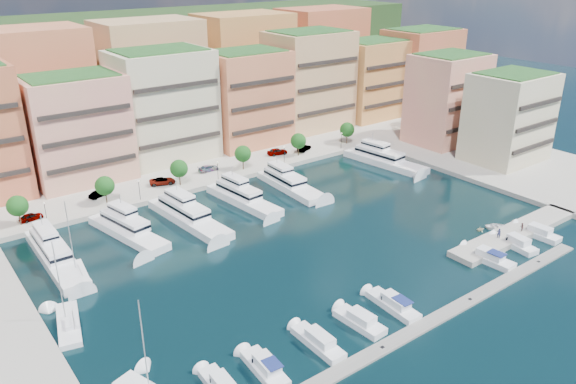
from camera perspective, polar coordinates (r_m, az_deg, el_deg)
name	(u,v)px	position (r m, az deg, el deg)	size (l,w,h in m)	color
ground	(308,236)	(100.32, 2.01, -4.53)	(400.00, 400.00, 0.00)	black
north_quay	(158,149)	(149.90, -13.07, 4.31)	(220.00, 64.00, 2.00)	#9E998E
east_quay	(540,174)	(140.92, 24.24, 1.64)	(34.00, 76.00, 2.00)	#9E998E
hillside	(94,111)	(193.28, -19.10, 7.76)	(240.00, 40.00, 58.00)	#1C3114
south_pontoon	(429,324)	(80.57, 14.11, -12.84)	(72.00, 2.20, 0.35)	gray
finger_pier	(515,235)	(108.59, 22.07, -4.09)	(32.00, 5.00, 2.00)	#9E998E
apartment_2	(77,128)	(128.14, -20.65, 6.06)	(20.00, 15.50, 22.80)	#DEA67C
apartment_3	(163,105)	(136.55, -12.57, 8.60)	(22.00, 16.50, 25.80)	beige
apartment_4	(246,98)	(145.29, -4.24, 9.51)	(20.00, 15.50, 23.80)	#E08054
apartment_5	(309,80)	(159.17, 2.12, 11.28)	(22.00, 16.50, 26.80)	tan
apartment_6	(370,79)	(172.62, 8.34, 11.29)	(20.00, 15.50, 22.80)	#BD8545
apartment_7	(420,69)	(185.68, 13.29, 12.05)	(22.00, 16.50, 24.80)	#D66247
apartment_east_a	(447,99)	(151.92, 15.86, 9.11)	(18.00, 14.50, 22.80)	#DEA67C
apartment_east_b	(509,117)	(142.36, 21.52, 7.09)	(18.00, 14.50, 20.80)	beige
backblock_1	(34,92)	(149.50, -24.41, 9.20)	(26.00, 18.00, 30.00)	#E08054
backblock_2	(151,77)	(158.53, -13.77, 11.23)	(26.00, 18.00, 30.00)	tan
backblock_3	(244,66)	(172.38, -4.45, 12.69)	(26.00, 18.00, 30.00)	#BD8545
backblock_4	(321,56)	(190.00, 3.39, 13.66)	(26.00, 18.00, 30.00)	#D66247
tree_0	(17,206)	(111.75, -25.79, -1.29)	(3.80, 3.80, 5.65)	#473323
tree_1	(105,186)	(115.19, -18.12, 0.61)	(3.80, 3.80, 5.65)	#473323
tree_2	(179,169)	(120.67, -11.02, 2.35)	(3.80, 3.80, 5.65)	#473323
tree_3	(243,154)	(127.93, -4.61, 3.89)	(3.80, 3.80, 5.65)	#473323
tree_4	(298,141)	(136.68, 1.06, 5.21)	(3.80, 3.80, 5.65)	#473323
tree_5	(347,130)	(146.66, 6.03, 6.31)	(3.80, 3.80, 5.65)	#473323
lamppost_0	(45,209)	(110.66, -23.45, -1.62)	(0.30, 0.30, 4.20)	black
lamppost_1	(139,187)	(115.34, -14.89, 0.53)	(0.30, 0.30, 4.20)	black
lamppost_2	(218,168)	(122.51, -7.17, 2.46)	(0.30, 0.30, 4.20)	black
lamppost_3	(284,152)	(131.77, -0.39, 4.11)	(0.30, 0.30, 4.20)	black
lamppost_4	(341,138)	(142.70, 5.45, 5.48)	(0.30, 0.30, 4.20)	black
yacht_0	(54,253)	(99.92, -22.68, -5.78)	(4.47, 23.08, 7.30)	white
yacht_1	(126,230)	(104.32, -16.12, -3.69)	(8.03, 20.16, 7.30)	white
yacht_2	(187,215)	(107.24, -10.26, -2.30)	(6.64, 22.69, 7.30)	white
yacht_3	(241,197)	(113.79, -4.78, -0.49)	(6.12, 20.26, 7.30)	white
yacht_4	(289,184)	(120.25, 0.06, 0.85)	(5.67, 19.78, 7.30)	white
yacht_6	(382,159)	(136.81, 9.56, 3.34)	(7.61, 22.37, 7.30)	white
cruiser_1	(265,369)	(70.31, -2.32, -17.50)	(3.20, 8.06, 2.66)	white
cruiser_2	(318,342)	(74.24, 3.09, -15.02)	(2.52, 8.54, 2.55)	white
cruiser_3	(360,322)	(78.28, 7.32, -12.94)	(3.15, 7.85, 2.55)	white
cruiser_4	(393,305)	(82.20, 10.66, -11.23)	(3.01, 8.99, 2.66)	white
cruiser_7	(488,258)	(97.88, 19.66, -6.34)	(3.40, 8.99, 2.66)	white
cruiser_8	(516,244)	(104.16, 22.16, -4.93)	(3.59, 7.87, 2.55)	white
cruiser_9	(538,233)	(109.55, 24.03, -3.86)	(3.00, 7.95, 2.55)	white
sailboat_1	(69,325)	(82.86, -21.36, -12.50)	(5.15, 10.64, 13.20)	white
sailboat_2	(78,275)	(93.96, -20.57, -7.93)	(3.72, 8.68, 13.20)	white
tender_1	(480,229)	(107.82, 18.94, -3.57)	(1.33, 1.54, 0.81)	beige
tender_2	(495,226)	(109.92, 20.30, -3.27)	(2.57, 3.61, 0.75)	white
tender_3	(514,221)	(113.16, 21.99, -2.75)	(1.35, 1.57, 0.83)	beige
car_0	(31,217)	(113.97, -24.65, -2.30)	(1.69, 4.20, 1.43)	gray
car_1	(99,194)	(119.80, -18.69, -0.20)	(1.44, 4.12, 1.36)	gray
car_2	(162,181)	(122.90, -12.65, 1.10)	(2.51, 5.44, 1.51)	gray
car_3	(208,168)	(128.72, -8.08, 2.42)	(2.00, 4.92, 1.43)	gray
car_4	(277,151)	(138.21, -1.10, 4.15)	(2.02, 5.02, 1.71)	gray
car_5	(304,148)	(141.12, 1.66, 4.50)	(1.61, 4.62, 1.52)	gray
person_0	(499,233)	(103.81, 20.64, -3.93)	(0.67, 0.44, 1.82)	#292D52
person_1	(522,227)	(107.88, 22.65, -3.30)	(0.77, 0.60, 1.59)	brown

